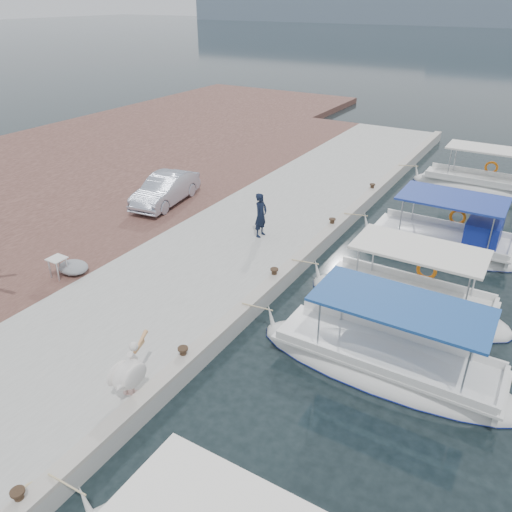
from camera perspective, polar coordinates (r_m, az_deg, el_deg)
The scene contains 15 objects.
ground at distance 16.17m, azimuth 0.56°, elevation -6.56°, with size 400.00×400.00×0.00m, color black.
concrete_quay at distance 21.14m, azimuth 0.39°, elevation 2.94°, with size 6.00×40.00×0.50m, color #A2A29D.
quay_curb at distance 19.88m, azimuth 7.32°, elevation 2.01°, with size 0.44×40.00×0.12m, color #AAA397.
cobblestone_strip at distance 23.85m, azimuth -10.06°, elevation 5.48°, with size 4.00×40.00×0.50m, color #4F2F2A.
land_backing at distance 31.04m, azimuth -24.51°, elevation 8.62°, with size 16.00×60.00×0.48m, color #4F2F2A.
fishing_caique_b at distance 14.34m, azimuth 14.48°, elevation -12.15°, with size 7.39×2.25×2.83m.
fishing_caique_c at distance 17.08m, azimuth 16.70°, elevation -5.33°, with size 6.62×2.20×2.83m.
fishing_caique_d at distance 21.39m, azimuth 20.57°, elevation 1.21°, with size 6.55×2.59×2.83m.
fishing_caique_e at distance 28.89m, azimuth 24.12°, elevation 7.16°, with size 6.90×2.07×2.83m.
mooring_bollards at distance 17.06m, azimuth 2.10°, elevation -1.85°, with size 0.28×20.28×0.33m.
pelican at distance 12.55m, azimuth -14.40°, elevation -12.79°, with size 0.77×1.60×1.23m.
fisherman at distance 19.72m, azimuth 0.56°, elevation 4.70°, with size 0.65×0.43×1.79m, color black.
parked_car at distance 23.46m, azimuth -10.32°, elevation 7.50°, with size 1.43×4.10×1.35m, color #B0B7C9.
tarp_bundle at distance 18.46m, azimuth -20.14°, elevation -1.21°, with size 1.10×0.90×0.40m, color gray.
folding_table at distance 18.19m, azimuth -21.73°, elevation -0.80°, with size 0.55×0.55×0.73m.
Camera 1 is at (6.72, -11.55, 9.11)m, focal length 35.00 mm.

